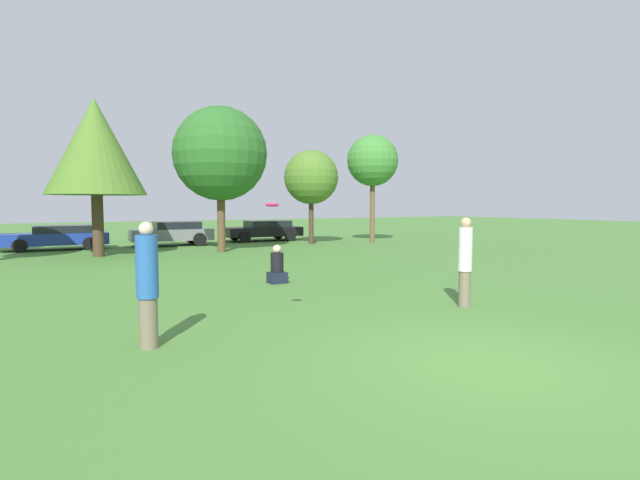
{
  "coord_description": "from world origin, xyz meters",
  "views": [
    {
      "loc": [
        -5.16,
        -4.37,
        2.15
      ],
      "look_at": [
        -0.62,
        3.46,
        1.48
      ],
      "focal_mm": 27.39,
      "sensor_mm": 36.0,
      "label": 1
    }
  ],
  "objects_px": {
    "frisbee": "(272,205)",
    "parked_car_black": "(264,230)",
    "parked_car_grey": "(173,233)",
    "tree_3": "(220,154)",
    "person_thrower": "(147,284)",
    "tree_5": "(373,161)",
    "bystander_sitting": "(277,268)",
    "parked_car_blue": "(57,237)",
    "tree_4": "(311,177)",
    "tree_2": "(95,147)",
    "person_catcher": "(465,261)"
  },
  "relations": [
    {
      "from": "bystander_sitting",
      "to": "tree_5",
      "type": "relative_size",
      "value": 0.18
    },
    {
      "from": "frisbee",
      "to": "tree_3",
      "type": "distance_m",
      "value": 14.3
    },
    {
      "from": "tree_5",
      "to": "tree_4",
      "type": "bearing_deg",
      "value": 167.96
    },
    {
      "from": "tree_2",
      "to": "tree_5",
      "type": "xyz_separation_m",
      "value": [
        14.1,
        0.31,
        0.09
      ]
    },
    {
      "from": "tree_2",
      "to": "parked_car_grey",
      "type": "xyz_separation_m",
      "value": [
        3.91,
        3.84,
        -3.78
      ]
    },
    {
      "from": "bystander_sitting",
      "to": "tree_2",
      "type": "distance_m",
      "value": 11.21
    },
    {
      "from": "person_thrower",
      "to": "frisbee",
      "type": "height_order",
      "value": "frisbee"
    },
    {
      "from": "person_catcher",
      "to": "tree_2",
      "type": "distance_m",
      "value": 16.04
    },
    {
      "from": "tree_2",
      "to": "tree_5",
      "type": "height_order",
      "value": "tree_2"
    },
    {
      "from": "person_thrower",
      "to": "parked_car_blue",
      "type": "relative_size",
      "value": 0.41
    },
    {
      "from": "tree_2",
      "to": "tree_4",
      "type": "xyz_separation_m",
      "value": [
        10.6,
        1.05,
        -0.88
      ]
    },
    {
      "from": "frisbee",
      "to": "tree_5",
      "type": "relative_size",
      "value": 0.04
    },
    {
      "from": "person_thrower",
      "to": "parked_car_grey",
      "type": "bearing_deg",
      "value": 77.78
    },
    {
      "from": "parked_car_grey",
      "to": "tree_4",
      "type": "bearing_deg",
      "value": 160.16
    },
    {
      "from": "person_thrower",
      "to": "tree_5",
      "type": "xyz_separation_m",
      "value": [
        14.86,
        14.7,
        3.58
      ]
    },
    {
      "from": "person_thrower",
      "to": "bystander_sitting",
      "type": "height_order",
      "value": "person_thrower"
    },
    {
      "from": "bystander_sitting",
      "to": "tree_4",
      "type": "distance_m",
      "value": 13.43
    },
    {
      "from": "parked_car_grey",
      "to": "tree_3",
      "type": "bearing_deg",
      "value": 106.26
    },
    {
      "from": "person_catcher",
      "to": "parked_car_blue",
      "type": "height_order",
      "value": "person_catcher"
    },
    {
      "from": "person_catcher",
      "to": "tree_4",
      "type": "distance_m",
      "value": 16.67
    },
    {
      "from": "frisbee",
      "to": "parked_car_black",
      "type": "bearing_deg",
      "value": 66.93
    },
    {
      "from": "person_thrower",
      "to": "tree_2",
      "type": "relative_size",
      "value": 0.29
    },
    {
      "from": "frisbee",
      "to": "bystander_sitting",
      "type": "xyz_separation_m",
      "value": [
        2.17,
        4.46,
        -1.71
      ]
    },
    {
      "from": "person_thrower",
      "to": "bystander_sitting",
      "type": "relative_size",
      "value": 1.8
    },
    {
      "from": "bystander_sitting",
      "to": "tree_2",
      "type": "height_order",
      "value": "tree_2"
    },
    {
      "from": "frisbee",
      "to": "parked_car_black",
      "type": "relative_size",
      "value": 0.05
    },
    {
      "from": "bystander_sitting",
      "to": "parked_car_blue",
      "type": "bearing_deg",
      "value": 108.9
    },
    {
      "from": "parked_car_blue",
      "to": "parked_car_grey",
      "type": "distance_m",
      "value": 5.28
    },
    {
      "from": "tree_2",
      "to": "tree_5",
      "type": "distance_m",
      "value": 14.11
    },
    {
      "from": "tree_4",
      "to": "parked_car_grey",
      "type": "relative_size",
      "value": 1.22
    },
    {
      "from": "tree_4",
      "to": "parked_car_blue",
      "type": "height_order",
      "value": "tree_4"
    },
    {
      "from": "person_thrower",
      "to": "tree_3",
      "type": "xyz_separation_m",
      "value": [
        5.76,
        13.68,
        3.41
      ]
    },
    {
      "from": "person_thrower",
      "to": "tree_5",
      "type": "relative_size",
      "value": 0.32
    },
    {
      "from": "tree_4",
      "to": "tree_3",
      "type": "bearing_deg",
      "value": -162.54
    },
    {
      "from": "tree_2",
      "to": "person_catcher",
      "type": "bearing_deg",
      "value": -69.14
    },
    {
      "from": "tree_5",
      "to": "parked_car_grey",
      "type": "bearing_deg",
      "value": 160.91
    },
    {
      "from": "person_catcher",
      "to": "tree_4",
      "type": "height_order",
      "value": "tree_4"
    },
    {
      "from": "tree_3",
      "to": "parked_car_blue",
      "type": "relative_size",
      "value": 1.4
    },
    {
      "from": "tree_2",
      "to": "tree_3",
      "type": "bearing_deg",
      "value": -8.04
    },
    {
      "from": "bystander_sitting",
      "to": "parked_car_grey",
      "type": "relative_size",
      "value": 0.25
    },
    {
      "from": "tree_4",
      "to": "parked_car_grey",
      "type": "height_order",
      "value": "tree_4"
    },
    {
      "from": "parked_car_blue",
      "to": "parked_car_grey",
      "type": "bearing_deg",
      "value": 178.53
    },
    {
      "from": "tree_4",
      "to": "person_thrower",
      "type": "bearing_deg",
      "value": -126.34
    },
    {
      "from": "tree_4",
      "to": "person_catcher",
      "type": "bearing_deg",
      "value": -107.78
    },
    {
      "from": "tree_4",
      "to": "tree_5",
      "type": "distance_m",
      "value": 3.71
    },
    {
      "from": "tree_5",
      "to": "parked_car_grey",
      "type": "xyz_separation_m",
      "value": [
        -10.19,
        3.53,
        -3.87
      ]
    },
    {
      "from": "person_thrower",
      "to": "tree_3",
      "type": "bearing_deg",
      "value": 69.31
    },
    {
      "from": "parked_car_blue",
      "to": "frisbee",
      "type": "bearing_deg",
      "value": 100.88
    },
    {
      "from": "tree_2",
      "to": "frisbee",
      "type": "bearing_deg",
      "value": -84.81
    },
    {
      "from": "parked_car_black",
      "to": "person_thrower",
      "type": "bearing_deg",
      "value": 64.68
    }
  ]
}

